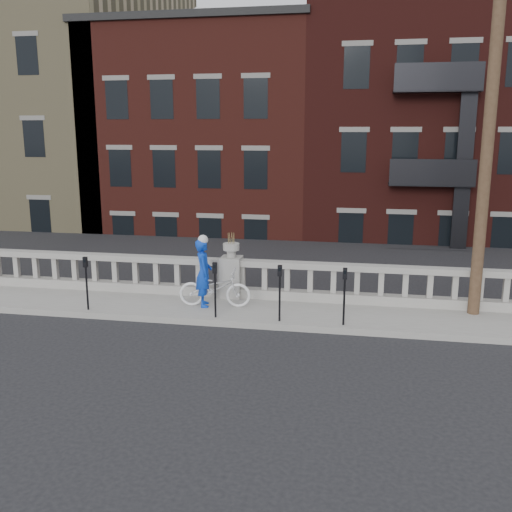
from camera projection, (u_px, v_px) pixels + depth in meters
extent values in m
plane|color=black|center=(189.00, 357.00, 11.75)|extent=(120.00, 120.00, 0.00)
cube|color=gray|center=(224.00, 309.00, 14.62)|extent=(32.00, 2.20, 0.15)
cube|color=gray|center=(232.00, 292.00, 15.49)|extent=(28.00, 0.34, 0.25)
cube|color=gray|center=(231.00, 262.00, 15.31)|extent=(28.00, 0.34, 0.16)
cube|color=gray|center=(232.00, 277.00, 15.40)|extent=(0.55, 0.55, 1.10)
cylinder|color=gray|center=(231.00, 253.00, 15.26)|extent=(0.24, 0.24, 0.20)
cylinder|color=gray|center=(231.00, 247.00, 15.22)|extent=(0.44, 0.44, 0.18)
cube|color=#605E59|center=(235.00, 379.00, 16.41)|extent=(36.00, 0.50, 5.15)
cube|color=black|center=(306.00, 282.00, 37.81)|extent=(80.00, 44.00, 0.50)
cube|color=#595651|center=(207.00, 342.00, 20.87)|extent=(16.00, 7.00, 4.00)
cube|color=#8C805A|center=(15.00, 123.00, 33.80)|extent=(18.00, 16.00, 20.00)
cube|color=#4B1B15|center=(225.00, 178.00, 31.19)|extent=(10.00, 14.00, 14.00)
cube|color=black|center=(223.00, 40.00, 29.64)|extent=(10.30, 14.30, 0.30)
cube|color=#39120F|center=(414.00, 166.00, 29.25)|extent=(10.00, 14.00, 15.50)
cube|color=black|center=(424.00, 2.00, 27.55)|extent=(10.30, 14.30, 0.30)
cylinder|color=#422D1E|center=(491.00, 104.00, 13.00)|extent=(0.28, 0.28, 10.00)
cylinder|color=black|center=(87.00, 288.00, 14.25)|extent=(0.05, 0.05, 1.10)
cube|color=black|center=(85.00, 262.00, 14.10)|extent=(0.10, 0.08, 0.26)
cube|color=black|center=(84.00, 261.00, 14.05)|extent=(0.06, 0.01, 0.08)
cylinder|color=black|center=(215.00, 295.00, 13.67)|extent=(0.05, 0.05, 1.10)
cube|color=black|center=(215.00, 268.00, 13.52)|extent=(0.10, 0.08, 0.26)
cube|color=black|center=(214.00, 267.00, 13.47)|extent=(0.06, 0.01, 0.08)
cylinder|color=black|center=(280.00, 299.00, 13.39)|extent=(0.05, 0.05, 1.10)
cube|color=black|center=(280.00, 271.00, 13.24)|extent=(0.10, 0.08, 0.26)
cube|color=black|center=(280.00, 269.00, 13.19)|extent=(0.06, 0.01, 0.08)
cylinder|color=black|center=(344.00, 302.00, 13.12)|extent=(0.05, 0.05, 1.10)
cube|color=black|center=(345.00, 274.00, 12.98)|extent=(0.10, 0.08, 0.26)
cube|color=black|center=(345.00, 272.00, 12.92)|extent=(0.06, 0.01, 0.08)
imported|color=white|center=(215.00, 288.00, 14.55)|extent=(1.88, 0.80, 0.96)
imported|color=#0C39BC|center=(204.00, 273.00, 14.50)|extent=(0.59, 0.73, 1.74)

